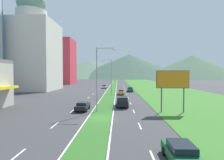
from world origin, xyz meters
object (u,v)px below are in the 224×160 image
object	(u,v)px
street_lamp_mid	(110,75)
car_2	(121,92)
car_5	(104,87)
car_0	(130,89)
car_1	(83,106)
street_lamp_near	(99,75)
pickup_truck_0	(122,102)
car_3	(182,154)
billboard_roadside	(173,81)

from	to	relation	value
street_lamp_mid	car_2	distance (m)	6.18
street_lamp_mid	car_5	distance (m)	25.67
car_0	car_1	size ratio (longest dim) A/B	0.98
street_lamp_near	pickup_truck_0	xyz separation A→B (m)	(3.92, 4.79, -4.97)
car_3	billboard_roadside	bearing A→B (deg)	165.63
car_0	car_1	world-z (taller)	car_0
car_1	pickup_truck_0	bearing A→B (deg)	-62.46
street_lamp_near	car_5	size ratio (longest dim) A/B	2.18
street_lamp_near	billboard_roadside	world-z (taller)	street_lamp_near
car_3	car_1	bearing A→B (deg)	-150.45
billboard_roadside	car_1	xyz separation A→B (m)	(-14.66, 1.40, -4.26)
car_0	car_2	world-z (taller)	car_0
billboard_roadside	car_1	world-z (taller)	billboard_roadside
car_5	billboard_roadside	bearing A→B (deg)	-163.30
car_0	car_3	xyz separation A→B (m)	(0.20, -51.04, -0.04)
car_2	street_lamp_near	bearing A→B (deg)	-9.07
billboard_roadside	pickup_truck_0	size ratio (longest dim) A/B	1.24
street_lamp_mid	street_lamp_near	bearing A→B (deg)	-92.16
car_1	car_5	distance (m)	47.22
street_lamp_mid	billboard_roadside	distance (m)	26.13
car_2	car_3	bearing A→B (deg)	4.73
street_lamp_mid	pickup_truck_0	world-z (taller)	street_lamp_mid
car_0	pickup_truck_0	distance (m)	29.45
car_2	pickup_truck_0	world-z (taller)	pickup_truck_0
street_lamp_mid	car_3	size ratio (longest dim) A/B	2.21
car_2	street_lamp_mid	bearing A→B (deg)	-65.44
billboard_roadside	car_3	bearing A→B (deg)	-104.37
street_lamp_near	street_lamp_mid	distance (m)	23.60
street_lamp_near	car_2	world-z (taller)	street_lamp_near
car_1	car_5	world-z (taller)	car_1
car_3	pickup_truck_0	xyz separation A→B (m)	(-3.55, 21.79, 0.25)
pickup_truck_0	car_5	bearing A→B (deg)	-171.26
car_3	car_5	world-z (taller)	car_5
pickup_truck_0	billboard_roadside	bearing A→B (deg)	57.89
billboard_roadside	pickup_truck_0	distance (m)	10.12
car_0	car_5	distance (m)	17.58
car_1	car_5	size ratio (longest dim) A/B	0.99
street_lamp_mid	pickup_truck_0	distance (m)	19.66
street_lamp_mid	billboard_roadside	xyz separation A→B (m)	(10.90, -23.73, -0.88)
billboard_roadside	street_lamp_mid	bearing A→B (deg)	114.67
billboard_roadside	car_0	size ratio (longest dim) A/B	1.45
car_1	car_0	bearing A→B (deg)	-17.18
car_0	car_3	size ratio (longest dim) A/B	0.98
street_lamp_mid	car_5	xyz separation A→B (m)	(-3.68, 24.88, -5.15)
car_1	car_3	world-z (taller)	car_1
car_3	car_5	bearing A→B (deg)	-171.09
car_1	street_lamp_near	bearing A→B (deg)	-113.54
street_lamp_mid	pickup_truck_0	bearing A→B (deg)	-80.84
street_lamp_near	car_3	xyz separation A→B (m)	(7.47, -16.99, -5.22)
car_0	car_5	bearing A→B (deg)	-145.08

